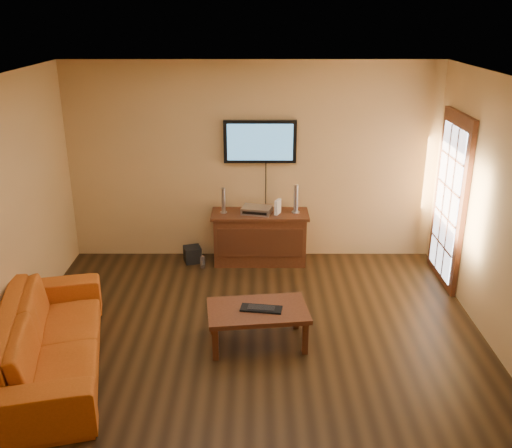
{
  "coord_description": "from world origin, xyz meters",
  "views": [
    {
      "loc": [
        0.06,
        -5.02,
        3.3
      ],
      "look_at": [
        0.05,
        0.8,
        1.1
      ],
      "focal_mm": 40.0,
      "sensor_mm": 36.0,
      "label": 1
    }
  ],
  "objects_px": {
    "speaker_left": "(223,201)",
    "av_receiver": "(257,210)",
    "coffee_table": "(258,313)",
    "keyboard": "(261,309)",
    "game_console": "(278,207)",
    "subwoofer": "(193,254)",
    "sofa": "(49,329)",
    "media_console": "(260,237)",
    "speaker_right": "(296,200)",
    "television": "(260,142)",
    "bottle": "(203,262)"
  },
  "relations": [
    {
      "from": "speaker_left",
      "to": "av_receiver",
      "type": "relative_size",
      "value": 0.9
    },
    {
      "from": "coffee_table",
      "to": "speaker_left",
      "type": "bearing_deg",
      "value": 102.37
    },
    {
      "from": "coffee_table",
      "to": "keyboard",
      "type": "bearing_deg",
      "value": -25.35
    },
    {
      "from": "speaker_left",
      "to": "keyboard",
      "type": "distance_m",
      "value": 2.22
    },
    {
      "from": "game_console",
      "to": "subwoofer",
      "type": "xyz_separation_m",
      "value": [
        -1.17,
        0.01,
        -0.7
      ]
    },
    {
      "from": "av_receiver",
      "to": "game_console",
      "type": "relative_size",
      "value": 1.94
    },
    {
      "from": "subwoofer",
      "to": "keyboard",
      "type": "bearing_deg",
      "value": -83.53
    },
    {
      "from": "sofa",
      "to": "game_console",
      "type": "xyz_separation_m",
      "value": [
        2.27,
        2.51,
        0.37
      ]
    },
    {
      "from": "media_console",
      "to": "speaker_left",
      "type": "height_order",
      "value": "speaker_left"
    },
    {
      "from": "speaker_left",
      "to": "speaker_right",
      "type": "relative_size",
      "value": 0.89
    },
    {
      "from": "media_console",
      "to": "av_receiver",
      "type": "xyz_separation_m",
      "value": [
        -0.04,
        0.0,
        0.4
      ]
    },
    {
      "from": "television",
      "to": "keyboard",
      "type": "bearing_deg",
      "value": -89.92
    },
    {
      "from": "subwoofer",
      "to": "television",
      "type": "bearing_deg",
      "value": -4.0
    },
    {
      "from": "media_console",
      "to": "bottle",
      "type": "height_order",
      "value": "media_console"
    },
    {
      "from": "media_console",
      "to": "game_console",
      "type": "bearing_deg",
      "value": -7.52
    },
    {
      "from": "media_console",
      "to": "keyboard",
      "type": "xyz_separation_m",
      "value": [
        0.0,
        -2.1,
        0.06
      ]
    },
    {
      "from": "television",
      "to": "game_console",
      "type": "relative_size",
      "value": 4.86
    },
    {
      "from": "television",
      "to": "subwoofer",
      "type": "relative_size",
      "value": 4.39
    },
    {
      "from": "television",
      "to": "subwoofer",
      "type": "height_order",
      "value": "television"
    },
    {
      "from": "television",
      "to": "bottle",
      "type": "bearing_deg",
      "value": -150.44
    },
    {
      "from": "media_console",
      "to": "television",
      "type": "bearing_deg",
      "value": 90.0
    },
    {
      "from": "av_receiver",
      "to": "coffee_table",
      "type": "bearing_deg",
      "value": -76.23
    },
    {
      "from": "speaker_left",
      "to": "bottle",
      "type": "relative_size",
      "value": 1.82
    },
    {
      "from": "speaker_left",
      "to": "subwoofer",
      "type": "distance_m",
      "value": 0.88
    },
    {
      "from": "media_console",
      "to": "keyboard",
      "type": "distance_m",
      "value": 2.1
    },
    {
      "from": "television",
      "to": "media_console",
      "type": "bearing_deg",
      "value": -90.0
    },
    {
      "from": "coffee_table",
      "to": "speaker_right",
      "type": "bearing_deg",
      "value": 76.2
    },
    {
      "from": "av_receiver",
      "to": "subwoofer",
      "type": "distance_m",
      "value": 1.1
    },
    {
      "from": "television",
      "to": "game_console",
      "type": "xyz_separation_m",
      "value": [
        0.24,
        -0.24,
        -0.83
      ]
    },
    {
      "from": "media_console",
      "to": "sofa",
      "type": "relative_size",
      "value": 0.58
    },
    {
      "from": "speaker_right",
      "to": "av_receiver",
      "type": "distance_m",
      "value": 0.54
    },
    {
      "from": "coffee_table",
      "to": "subwoofer",
      "type": "height_order",
      "value": "coffee_table"
    },
    {
      "from": "television",
      "to": "coffee_table",
      "type": "xyz_separation_m",
      "value": [
        -0.03,
        -2.29,
        -1.29
      ]
    },
    {
      "from": "speaker_left",
      "to": "bottle",
      "type": "height_order",
      "value": "speaker_left"
    },
    {
      "from": "speaker_right",
      "to": "media_console",
      "type": "bearing_deg",
      "value": -177.73
    },
    {
      "from": "keyboard",
      "to": "speaker_right",
      "type": "bearing_deg",
      "value": 77.21
    },
    {
      "from": "media_console",
      "to": "av_receiver",
      "type": "bearing_deg",
      "value": 178.46
    },
    {
      "from": "sofa",
      "to": "subwoofer",
      "type": "xyz_separation_m",
      "value": [
        1.09,
        2.52,
        -0.33
      ]
    },
    {
      "from": "speaker_left",
      "to": "keyboard",
      "type": "height_order",
      "value": "speaker_left"
    },
    {
      "from": "television",
      "to": "sofa",
      "type": "height_order",
      "value": "television"
    },
    {
      "from": "subwoofer",
      "to": "media_console",
      "type": "bearing_deg",
      "value": -16.63
    },
    {
      "from": "coffee_table",
      "to": "speaker_left",
      "type": "xyz_separation_m",
      "value": [
        -0.46,
        2.1,
        0.52
      ]
    },
    {
      "from": "bottle",
      "to": "speaker_left",
      "type": "bearing_deg",
      "value": 40.6
    },
    {
      "from": "speaker_right",
      "to": "bottle",
      "type": "bearing_deg",
      "value": -168.79
    },
    {
      "from": "sofa",
      "to": "av_receiver",
      "type": "xyz_separation_m",
      "value": [
        1.99,
        2.54,
        0.31
      ]
    },
    {
      "from": "media_console",
      "to": "speaker_right",
      "type": "relative_size",
      "value": 3.38
    },
    {
      "from": "coffee_table",
      "to": "keyboard",
      "type": "height_order",
      "value": "keyboard"
    },
    {
      "from": "television",
      "to": "subwoofer",
      "type": "xyz_separation_m",
      "value": [
        -0.93,
        -0.23,
        -1.54
      ]
    },
    {
      "from": "coffee_table",
      "to": "game_console",
      "type": "height_order",
      "value": "game_console"
    },
    {
      "from": "speaker_left",
      "to": "game_console",
      "type": "relative_size",
      "value": 1.74
    }
  ]
}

